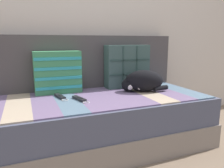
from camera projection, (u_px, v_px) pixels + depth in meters
name	position (u px, v px, depth m)	size (l,w,h in m)	color
ground_plane	(103.00, 150.00, 1.72)	(14.00, 14.00, 0.00)	#7A6651
couch	(98.00, 120.00, 1.79)	(1.78, 0.86, 0.42)	gray
sofa_backrest	(85.00, 62.00, 2.03)	(1.74, 0.14, 0.48)	#474242
throw_pillow_quilted	(127.00, 66.00, 2.03)	(0.41, 0.14, 0.39)	#38514C
throw_pillow_striped	(58.00, 72.00, 1.80)	(0.38, 0.14, 0.35)	#3D8956
sleeping_cat	(142.00, 82.00, 1.87)	(0.38, 0.28, 0.18)	black
game_remote_near	(80.00, 99.00, 1.61)	(0.09, 0.21, 0.02)	black
game_remote_far	(60.00, 97.00, 1.67)	(0.08, 0.21, 0.02)	black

